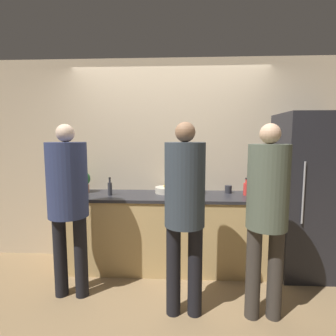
{
  "coord_description": "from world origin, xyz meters",
  "views": [
    {
      "loc": [
        0.14,
        -2.76,
        1.6
      ],
      "look_at": [
        0.0,
        0.14,
        1.27
      ],
      "focal_mm": 28.0,
      "sensor_mm": 36.0,
      "label": 1
    }
  ],
  "objects_px": {
    "bottle_dark": "(110,188)",
    "cup_black": "(228,189)",
    "bottle_amber": "(180,185)",
    "person_center": "(185,202)",
    "fruit_bowl": "(166,190)",
    "refrigerator": "(308,195)",
    "person_left": "(68,194)",
    "utensil_crock": "(198,188)",
    "person_right": "(267,205)",
    "bottle_red": "(247,188)",
    "potted_plant": "(83,181)"
  },
  "relations": [
    {
      "from": "refrigerator",
      "to": "person_center",
      "type": "bearing_deg",
      "value": -150.02
    },
    {
      "from": "person_left",
      "to": "person_right",
      "type": "bearing_deg",
      "value": -7.35
    },
    {
      "from": "refrigerator",
      "to": "person_left",
      "type": "distance_m",
      "value": 2.67
    },
    {
      "from": "person_right",
      "to": "fruit_bowl",
      "type": "distance_m",
      "value": 1.35
    },
    {
      "from": "person_left",
      "to": "fruit_bowl",
      "type": "bearing_deg",
      "value": 38.89
    },
    {
      "from": "person_left",
      "to": "fruit_bowl",
      "type": "xyz_separation_m",
      "value": [
        0.92,
        0.74,
        -0.1
      ]
    },
    {
      "from": "bottle_amber",
      "to": "cup_black",
      "type": "xyz_separation_m",
      "value": [
        0.6,
        -0.03,
        -0.05
      ]
    },
    {
      "from": "fruit_bowl",
      "to": "bottle_amber",
      "type": "distance_m",
      "value": 0.2
    },
    {
      "from": "bottle_red",
      "to": "potted_plant",
      "type": "height_order",
      "value": "potted_plant"
    },
    {
      "from": "person_left",
      "to": "utensil_crock",
      "type": "xyz_separation_m",
      "value": [
        1.32,
        0.71,
        -0.06
      ]
    },
    {
      "from": "person_left",
      "to": "utensil_crock",
      "type": "distance_m",
      "value": 1.5
    },
    {
      "from": "person_center",
      "to": "fruit_bowl",
      "type": "relative_size",
      "value": 6.47
    },
    {
      "from": "refrigerator",
      "to": "person_right",
      "type": "distance_m",
      "value": 1.14
    },
    {
      "from": "fruit_bowl",
      "to": "bottle_dark",
      "type": "height_order",
      "value": "bottle_dark"
    },
    {
      "from": "bottle_amber",
      "to": "refrigerator",
      "type": "bearing_deg",
      "value": -7.6
    },
    {
      "from": "person_right",
      "to": "bottle_red",
      "type": "height_order",
      "value": "person_right"
    },
    {
      "from": "bottle_dark",
      "to": "bottle_amber",
      "type": "relative_size",
      "value": 0.92
    },
    {
      "from": "potted_plant",
      "to": "person_left",
      "type": "bearing_deg",
      "value": -80.22
    },
    {
      "from": "bottle_dark",
      "to": "cup_black",
      "type": "distance_m",
      "value": 1.46
    },
    {
      "from": "fruit_bowl",
      "to": "bottle_amber",
      "type": "relative_size",
      "value": 1.13
    },
    {
      "from": "fruit_bowl",
      "to": "utensil_crock",
      "type": "height_order",
      "value": "utensil_crock"
    },
    {
      "from": "refrigerator",
      "to": "utensil_crock",
      "type": "xyz_separation_m",
      "value": [
        -1.28,
        0.1,
        0.06
      ]
    },
    {
      "from": "person_center",
      "to": "bottle_dark",
      "type": "distance_m",
      "value": 1.2
    },
    {
      "from": "refrigerator",
      "to": "bottle_red",
      "type": "xyz_separation_m",
      "value": [
        -0.7,
        0.06,
        0.06
      ]
    },
    {
      "from": "refrigerator",
      "to": "bottle_amber",
      "type": "relative_size",
      "value": 7.91
    },
    {
      "from": "refrigerator",
      "to": "bottle_red",
      "type": "bearing_deg",
      "value": 175.27
    },
    {
      "from": "bottle_dark",
      "to": "bottle_red",
      "type": "xyz_separation_m",
      "value": [
        1.64,
        0.09,
        -0.0
      ]
    },
    {
      "from": "bottle_amber",
      "to": "cup_black",
      "type": "height_order",
      "value": "bottle_amber"
    },
    {
      "from": "person_left",
      "to": "person_center",
      "type": "height_order",
      "value": "person_center"
    },
    {
      "from": "person_right",
      "to": "fruit_bowl",
      "type": "xyz_separation_m",
      "value": [
        -0.92,
        0.98,
        -0.07
      ]
    },
    {
      "from": "bottle_red",
      "to": "cup_black",
      "type": "xyz_separation_m",
      "value": [
        -0.2,
        0.11,
        -0.03
      ]
    },
    {
      "from": "bottle_red",
      "to": "bottle_amber",
      "type": "relative_size",
      "value": 0.88
    },
    {
      "from": "person_left",
      "to": "bottle_amber",
      "type": "relative_size",
      "value": 7.3
    },
    {
      "from": "bottle_dark",
      "to": "potted_plant",
      "type": "relative_size",
      "value": 0.82
    },
    {
      "from": "person_right",
      "to": "bottle_dark",
      "type": "height_order",
      "value": "person_right"
    },
    {
      "from": "person_right",
      "to": "utensil_crock",
      "type": "distance_m",
      "value": 1.09
    },
    {
      "from": "refrigerator",
      "to": "person_left",
      "type": "height_order",
      "value": "refrigerator"
    },
    {
      "from": "refrigerator",
      "to": "cup_black",
      "type": "distance_m",
      "value": 0.91
    },
    {
      "from": "cup_black",
      "to": "potted_plant",
      "type": "relative_size",
      "value": 0.36
    },
    {
      "from": "fruit_bowl",
      "to": "cup_black",
      "type": "bearing_deg",
      "value": 2.85
    },
    {
      "from": "fruit_bowl",
      "to": "person_right",
      "type": "bearing_deg",
      "value": -46.74
    },
    {
      "from": "refrigerator",
      "to": "person_left",
      "type": "relative_size",
      "value": 1.08
    },
    {
      "from": "utensil_crock",
      "to": "bottle_red",
      "type": "bearing_deg",
      "value": -4.08
    },
    {
      "from": "person_right",
      "to": "bottle_dark",
      "type": "distance_m",
      "value": 1.79
    },
    {
      "from": "potted_plant",
      "to": "fruit_bowl",
      "type": "bearing_deg",
      "value": 0.93
    },
    {
      "from": "bottle_amber",
      "to": "bottle_red",
      "type": "bearing_deg",
      "value": -10.1
    },
    {
      "from": "person_center",
      "to": "person_left",
      "type": "bearing_deg",
      "value": 168.79
    },
    {
      "from": "person_left",
      "to": "bottle_amber",
      "type": "height_order",
      "value": "person_left"
    },
    {
      "from": "fruit_bowl",
      "to": "utensil_crock",
      "type": "distance_m",
      "value": 0.4
    },
    {
      "from": "utensil_crock",
      "to": "cup_black",
      "type": "xyz_separation_m",
      "value": [
        0.38,
        0.07,
        -0.03
      ]
    }
  ]
}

